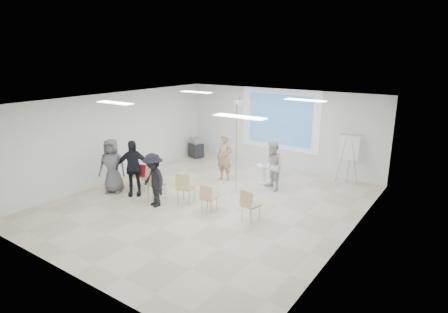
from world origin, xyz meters
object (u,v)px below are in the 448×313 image
Objects in this scene: chair_right_inner at (208,196)px; chair_far_left at (138,174)px; chair_right_far at (249,203)px; chair_center at (185,186)px; player_right at (273,163)px; av_cart at (196,148)px; audience_mid at (153,177)px; player_left at (225,154)px; chair_left_mid at (149,177)px; pedestal_table at (264,173)px; audience_left at (133,164)px; laptop at (157,182)px; audience_outer at (112,163)px; flipchart_easel at (349,147)px; chair_left_inner at (153,181)px.

chair_far_left is at bearing 169.36° from chair_right_inner.
chair_center is at bearing -167.80° from chair_right_far.
av_cart is (-4.49, 1.67, -0.50)m from player_right.
audience_mid is at bearing -149.27° from chair_center.
player_right is (1.79, 0.10, -0.04)m from player_left.
chair_right_inner is 5.76m from av_cart.
chair_far_left is 1.63m from audience_mid.
chair_center is (1.59, -0.13, 0.07)m from chair_left_mid.
chair_right_far is at bearing -13.03° from chair_center.
av_cart is (-1.35, 4.03, -0.10)m from chair_left_mid.
pedestal_table is at bearing 83.39° from audience_mid.
chair_right_inner is 0.40× the size of audience_left.
audience_left is (-1.52, -2.74, 0.07)m from player_left.
player_right is at bearing 114.78° from chair_right_far.
pedestal_table is at bearing 122.57° from chair_right_far.
audience_mid reaches higher than player_right.
player_left is at bearing -80.50° from laptop.
chair_right_far is 4.71m from audience_outer.
chair_center is at bearing 63.32° from audience_mid.
laptop is at bearing -137.90° from flipchart_easel.
chair_center is 0.53× the size of audience_mid.
pedestal_table is 0.33× the size of audience_left.
player_right is at bearing 72.36° from chair_left_inner.
player_right is at bearing -2.10° from av_cart.
player_right is at bearing -37.69° from pedestal_table.
laptop is at bearing -36.78° from chair_far_left.
laptop is 0.44× the size of av_cart.
chair_left_mid reaches higher than chair_right_inner.
audience_left reaches higher than chair_center.
audience_mid is 0.92× the size of audience_outer.
pedestal_table is 0.76× the size of chair_right_far.
av_cart is (-3.86, 4.27, -0.09)m from chair_right_inner.
audience_outer is at bearing -161.79° from chair_right_far.
audience_mid is at bearing -52.74° from audience_left.
player_left is at bearing -155.11° from flipchart_easel.
player_right is 5.06m from audience_outer.
chair_far_left is 2.05m from chair_center.
audience_left is at bearing -150.80° from chair_left_inner.
chair_left_inner is (-2.00, -3.19, 0.23)m from pedestal_table.
av_cart is (-1.17, 4.51, -0.61)m from audience_left.
chair_left_inner is at bearing -106.25° from player_left.
audience_mid is at bearing -45.85° from av_cart.
pedestal_table is 3.67m from laptop.
laptop is at bearing -28.43° from audience_left.
player_right is 4.81m from av_cart.
chair_left_mid is at bearing 161.00° from chair_center.
player_right is 4.79× the size of laptop.
chair_left_inner is at bearing -52.52° from chair_left_mid.
audience_mid reaches higher than laptop.
chair_far_left is at bearing 168.48° from chair_left_mid.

